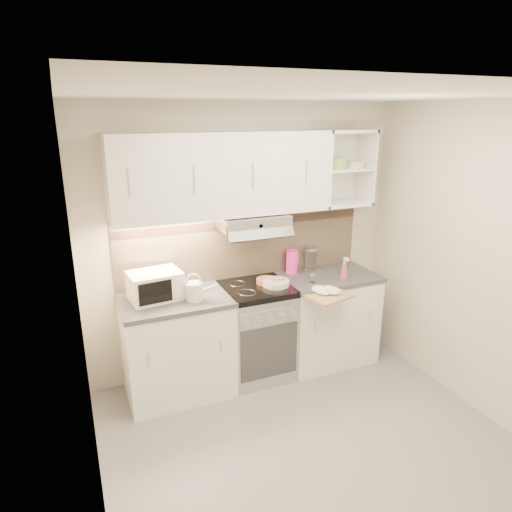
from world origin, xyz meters
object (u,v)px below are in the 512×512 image
(watering_can, at_px, (195,291))
(cutting_board, at_px, (327,295))
(electric_range, at_px, (256,331))
(spray_bottle, at_px, (344,269))
(plate_stack, at_px, (276,283))
(microwave, at_px, (155,286))
(pink_pitcher, at_px, (292,262))
(glass_jar, at_px, (311,259))

(watering_can, height_order, cutting_board, watering_can)
(electric_range, height_order, spray_bottle, spray_bottle)
(plate_stack, height_order, spray_bottle, spray_bottle)
(electric_range, height_order, microwave, microwave)
(microwave, height_order, plate_stack, microwave)
(plate_stack, bearing_deg, pink_pitcher, 40.40)
(electric_range, bearing_deg, pink_pitcher, 22.97)
(watering_can, xyz_separation_m, cutting_board, (1.11, -0.27, -0.12))
(plate_stack, height_order, pink_pitcher, pink_pitcher)
(watering_can, distance_m, glass_jar, 1.30)
(watering_can, distance_m, spray_bottle, 1.45)
(electric_range, distance_m, watering_can, 0.81)
(pink_pitcher, distance_m, glass_jar, 0.21)
(microwave, height_order, glass_jar, microwave)
(glass_jar, bearing_deg, pink_pitcher, -179.86)
(pink_pitcher, relative_size, cutting_board, 0.61)
(electric_range, distance_m, plate_stack, 0.50)
(microwave, bearing_deg, pink_pitcher, -0.84)
(glass_jar, xyz_separation_m, cutting_board, (-0.15, -0.57, -0.15))
(electric_range, bearing_deg, cutting_board, -35.80)
(electric_range, bearing_deg, plate_stack, -16.85)
(watering_can, relative_size, plate_stack, 1.10)
(microwave, xyz_separation_m, pink_pitcher, (1.35, 0.14, -0.01))
(microwave, bearing_deg, spray_bottle, -12.59)
(plate_stack, height_order, cutting_board, plate_stack)
(watering_can, bearing_deg, pink_pitcher, 38.67)
(electric_range, height_order, watering_can, watering_can)
(pink_pitcher, xyz_separation_m, cutting_board, (0.06, -0.57, -0.14))
(microwave, relative_size, pink_pitcher, 2.00)
(spray_bottle, bearing_deg, electric_range, -175.72)
(pink_pitcher, bearing_deg, cutting_board, -76.37)
(microwave, xyz_separation_m, cutting_board, (1.41, -0.43, -0.15))
(electric_range, bearing_deg, glass_jar, 16.24)
(glass_jar, height_order, cutting_board, glass_jar)
(spray_bottle, height_order, cutting_board, spray_bottle)
(microwave, distance_m, pink_pitcher, 1.36)
(watering_can, xyz_separation_m, plate_stack, (0.77, 0.05, -0.06))
(spray_bottle, bearing_deg, cutting_board, -130.72)
(watering_can, bearing_deg, spray_bottle, 22.10)
(electric_range, relative_size, spray_bottle, 4.16)
(plate_stack, xyz_separation_m, cutting_board, (0.35, -0.32, -0.05))
(cutting_board, bearing_deg, pink_pitcher, 82.26)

